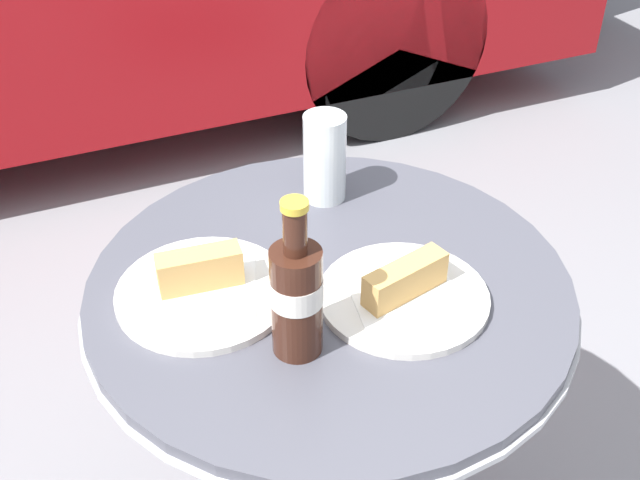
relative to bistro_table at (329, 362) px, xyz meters
name	(u,v)px	position (x,y,z in m)	size (l,w,h in m)	color
bistro_table	(329,362)	(0.00, 0.00, 0.00)	(0.74, 0.74, 0.70)	#B7B7BC
cola_bottle_left	(296,295)	(-0.10, -0.11, 0.26)	(0.07, 0.07, 0.24)	#3D1E14
drinking_glass	(325,161)	(0.08, 0.21, 0.24)	(0.07, 0.07, 0.15)	#C68923
lunch_plate_near	(404,292)	(0.08, -0.08, 0.18)	(0.25, 0.25, 0.06)	silver
lunch_plate_far	(203,287)	(-0.18, 0.04, 0.19)	(0.26, 0.26, 0.07)	silver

